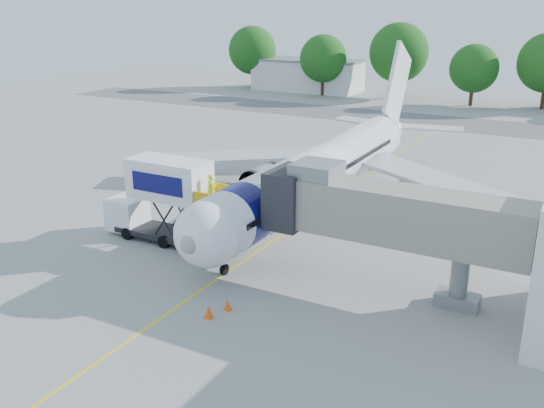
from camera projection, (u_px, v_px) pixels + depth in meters
The scene contains 14 objects.
ground at pixel (298, 223), 42.48m from camera, with size 160.00×160.00×0.00m, color gray.
guidance_line at pixel (298, 223), 42.48m from camera, with size 0.15×70.00×0.01m, color yellow.
taxiway_strip at pixel (444, 123), 77.37m from camera, with size 120.00×10.00×0.01m, color #59595B.
aircraft at pixel (323, 169), 44.96m from camera, with size 34.17×37.73×11.35m.
jet_bridge at pixel (377, 212), 31.64m from camera, with size 13.90×3.20×6.60m.
catering_hiloader at pixel (162, 200), 38.63m from camera, with size 8.50×2.44×5.50m.
ground_tug at pixel (194, 318), 28.37m from camera, with size 3.70×2.32×1.39m.
safety_cone_a at pixel (228, 305), 30.54m from camera, with size 0.40×0.40×0.63m.
safety_cone_b at pixel (209, 312), 29.77m from camera, with size 0.43×0.43×0.68m.
outbuilding_left at pixel (308, 75), 104.23m from camera, with size 18.40×8.40×5.30m.
tree_a at pixel (252, 50), 106.43m from camera, with size 8.38×8.38×10.68m.
tree_b at pixel (323, 59), 97.83m from camera, with size 7.62×7.62×9.72m.
tree_c at pixel (399, 53), 94.27m from camera, with size 9.18×9.18×11.71m.
tree_d at pixel (474, 68), 88.00m from camera, with size 7.02×7.02×8.95m.
Camera 1 is at (17.52, -35.80, 14.88)m, focal length 40.00 mm.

